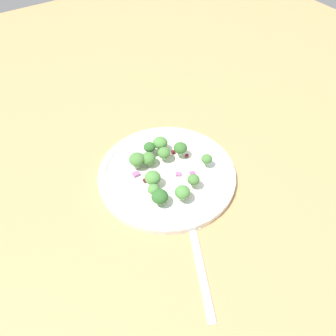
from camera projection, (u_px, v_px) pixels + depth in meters
ground_plane at (158, 184)px, 65.07cm from camera, size 180.00×180.00×2.00cm
plate at (168, 175)px, 64.21cm from camera, size 25.69×25.69×1.70cm
dressing_pool at (168, 173)px, 63.88cm from camera, size 14.90×14.90×0.20cm
broccoli_floret_0 at (183, 192)px, 58.29cm from camera, size 2.68×2.68×2.71cm
broccoli_floret_1 at (207, 159)px, 63.91cm from camera, size 2.08×2.08×2.10cm
broccoli_floret_2 at (164, 153)px, 64.58cm from camera, size 2.48×2.48×2.51cm
broccoli_floret_3 at (153, 178)px, 60.40cm from camera, size 2.84×2.84×2.88cm
broccoli_floret_4 at (180, 148)px, 65.13cm from camera, size 2.60×2.60×2.64cm
broccoli_floret_5 at (160, 143)px, 66.30cm from camera, size 2.84×2.84×2.88cm
broccoli_floret_6 at (193, 180)px, 60.14cm from camera, size 2.18×2.18×2.21cm
broccoli_floret_7 at (160, 197)px, 57.82cm from camera, size 2.87×2.87×2.90cm
broccoli_floret_8 at (149, 147)px, 65.66cm from camera, size 2.27×2.27×2.30cm
broccoli_floret_9 at (148, 159)px, 63.94cm from camera, size 2.75×2.75×2.78cm
broccoli_floret_10 at (154, 189)px, 58.97cm from camera, size 2.09×2.09×2.12cm
broccoli_floret_11 at (137, 160)px, 63.40cm from camera, size 2.99×2.99×3.03cm
cranberry_0 at (144, 179)px, 61.99cm from camera, size 0.77×0.77×0.77cm
cranberry_1 at (187, 155)px, 66.33cm from camera, size 0.73×0.73×0.73cm
cranberry_2 at (173, 152)px, 66.93cm from camera, size 0.83×0.83×0.83cm
onion_bit_0 at (136, 174)px, 63.16cm from camera, size 1.07×1.25×0.46cm
onion_bit_1 at (185, 194)px, 59.99cm from camera, size 1.37×1.54×0.45cm
onion_bit_2 at (178, 174)px, 63.34cm from camera, size 1.30×1.34×0.55cm
onion_bit_3 at (192, 174)px, 62.91cm from camera, size 1.10×1.14×0.53cm
fork at (198, 255)px, 53.74cm from camera, size 17.54×9.69×0.50cm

